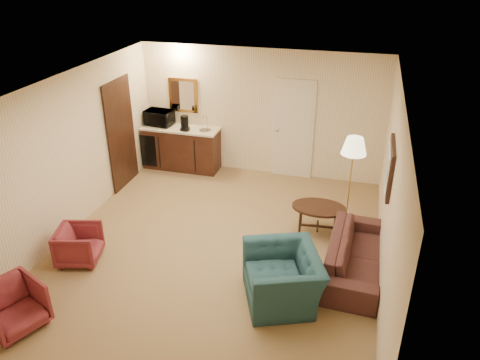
# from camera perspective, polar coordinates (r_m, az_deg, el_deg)

# --- Properties ---
(ground) EXTENTS (6.00, 6.00, 0.00)m
(ground) POSITION_cam_1_polar(r_m,az_deg,el_deg) (7.57, -2.90, -8.27)
(ground) COLOR #9A7E4E
(ground) RESTS_ON ground
(room_walls) EXTENTS (5.02, 6.01, 2.61)m
(room_walls) POSITION_cam_1_polar(r_m,az_deg,el_deg) (7.45, -2.08, 6.08)
(room_walls) COLOR beige
(room_walls) RESTS_ON ground
(wetbar_cabinet) EXTENTS (1.64, 0.58, 0.92)m
(wetbar_cabinet) POSITION_cam_1_polar(r_m,az_deg,el_deg) (10.12, -7.12, 3.90)
(wetbar_cabinet) COLOR #3C1B13
(wetbar_cabinet) RESTS_ON ground
(sofa) EXTENTS (0.65, 1.95, 0.76)m
(sofa) POSITION_cam_1_polar(r_m,az_deg,el_deg) (7.08, 13.97, -8.19)
(sofa) COLOR black
(sofa) RESTS_ON ground
(teal_armchair) EXTENTS (1.07, 1.28, 0.95)m
(teal_armchair) POSITION_cam_1_polar(r_m,az_deg,el_deg) (6.35, 5.25, -10.86)
(teal_armchair) COLOR #1E3F4C
(teal_armchair) RESTS_ON ground
(rose_chair_near) EXTENTS (0.70, 0.73, 0.62)m
(rose_chair_near) POSITION_cam_1_polar(r_m,az_deg,el_deg) (7.53, -19.06, -7.29)
(rose_chair_near) COLOR maroon
(rose_chair_near) RESTS_ON ground
(rose_chair_far) EXTENTS (0.84, 0.86, 0.68)m
(rose_chair_far) POSITION_cam_1_polar(r_m,az_deg,el_deg) (6.63, -25.95, -13.54)
(rose_chair_far) COLOR maroon
(rose_chair_far) RESTS_ON ground
(coffee_table) EXTENTS (0.94, 0.67, 0.51)m
(coffee_table) POSITION_cam_1_polar(r_m,az_deg,el_deg) (7.90, 9.50, -4.81)
(coffee_table) COLOR #321810
(coffee_table) RESTS_ON ground
(floor_lamp) EXTENTS (0.52, 0.52, 1.57)m
(floor_lamp) POSITION_cam_1_polar(r_m,az_deg,el_deg) (8.10, 13.29, -0.08)
(floor_lamp) COLOR #B7963D
(floor_lamp) RESTS_ON ground
(waste_bin) EXTENTS (0.27, 0.27, 0.27)m
(waste_bin) POSITION_cam_1_polar(r_m,az_deg,el_deg) (9.97, -3.70, 1.67)
(waste_bin) COLOR black
(waste_bin) RESTS_ON ground
(microwave) EXTENTS (0.60, 0.37, 0.39)m
(microwave) POSITION_cam_1_polar(r_m,az_deg,el_deg) (10.13, -9.85, 7.70)
(microwave) COLOR black
(microwave) RESTS_ON wetbar_cabinet
(coffee_maker) EXTENTS (0.19, 0.19, 0.31)m
(coffee_maker) POSITION_cam_1_polar(r_m,az_deg,el_deg) (9.75, -6.77, 6.89)
(coffee_maker) COLOR black
(coffee_maker) RESTS_ON wetbar_cabinet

